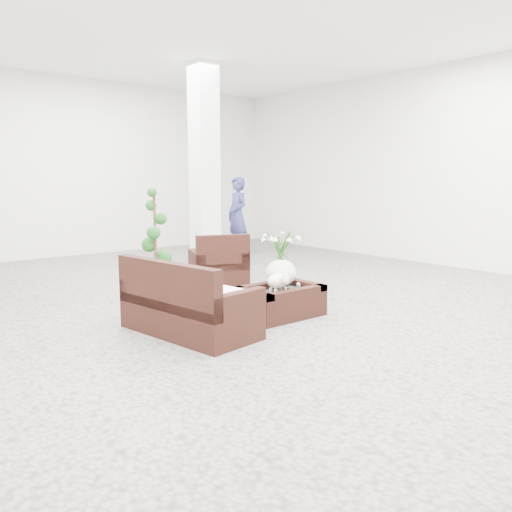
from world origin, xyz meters
TOP-DOWN VIEW (x-y plane):
  - ground at (0.00, 0.00)m, footprint 11.00×11.00m
  - column at (1.20, 2.80)m, footprint 0.40×0.40m
  - coffee_table at (-0.07, -0.62)m, footprint 0.90×0.60m
  - sheep_figurine at (-0.19, -0.72)m, footprint 0.28×0.23m
  - planter_narcissus at (0.03, -0.52)m, footprint 0.44×0.44m
  - tealight at (0.23, -0.60)m, footprint 0.04×0.04m
  - armchair at (0.28, 1.09)m, footprint 0.94×0.93m
  - loveseat at (-1.20, -0.52)m, footprint 0.90×1.51m
  - topiary at (0.06, 2.52)m, footprint 0.37×0.37m
  - shopper at (2.55, 3.64)m, footprint 0.45×0.62m

SIDE VIEW (x-z plane):
  - ground at x=0.00m, z-range 0.00..0.00m
  - coffee_table at x=-0.07m, z-range 0.00..0.31m
  - tealight at x=0.23m, z-range 0.31..0.34m
  - loveseat at x=-1.20m, z-range 0.00..0.76m
  - armchair at x=0.28m, z-range 0.00..0.78m
  - sheep_figurine at x=-0.19m, z-range 0.31..0.52m
  - topiary at x=0.06m, z-range 0.00..1.37m
  - planter_narcissus at x=0.03m, z-range 0.31..1.11m
  - shopper at x=2.55m, z-range 0.00..1.57m
  - column at x=1.20m, z-range 0.00..3.50m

